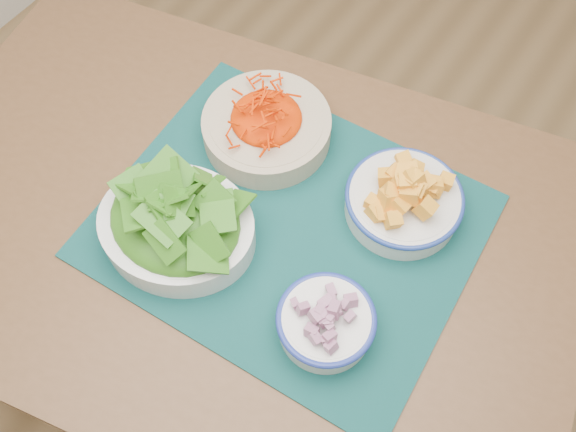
% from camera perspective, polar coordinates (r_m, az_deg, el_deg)
% --- Properties ---
extents(table, '(1.30, 0.99, 0.75)m').
position_cam_1_polar(table, '(1.15, -4.78, -3.11)').
color(table, brown).
rests_on(table, ground).
extents(placemat, '(0.61, 0.51, 0.00)m').
position_cam_1_polar(placemat, '(1.05, -0.00, -0.85)').
color(placemat, '#072C2C').
rests_on(placemat, table).
extents(carrot_bowl, '(0.23, 0.23, 0.09)m').
position_cam_1_polar(carrot_bowl, '(1.11, -1.92, 8.25)').
color(carrot_bowl, '#C2AF90').
rests_on(carrot_bowl, placemat).
extents(squash_bowl, '(0.22, 0.22, 0.09)m').
position_cam_1_polar(squash_bowl, '(1.04, 10.34, 1.69)').
color(squash_bowl, silver).
rests_on(squash_bowl, placemat).
extents(lettuce_bowl, '(0.30, 0.27, 0.11)m').
position_cam_1_polar(lettuce_bowl, '(1.01, -10.00, -0.43)').
color(lettuce_bowl, white).
rests_on(lettuce_bowl, placemat).
extents(onion_bowl, '(0.17, 0.17, 0.07)m').
position_cam_1_polar(onion_bowl, '(0.95, 3.40, -9.27)').
color(onion_bowl, white).
rests_on(onion_bowl, placemat).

